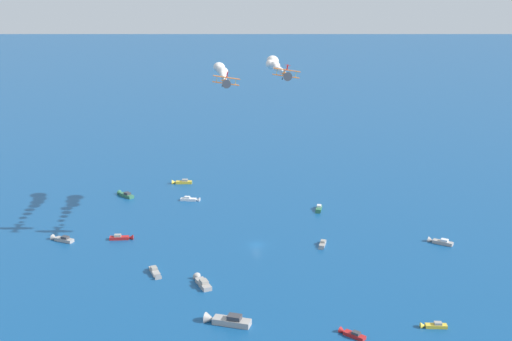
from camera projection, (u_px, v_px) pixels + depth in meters
name	position (u px, v px, depth m)	size (l,w,h in m)	color
ground_plane	(256.00, 245.00, 181.73)	(2000.00, 2000.00, 0.00)	navy
motorboat_far_port	(191.00, 199.00, 219.16)	(4.49, 6.63, 1.91)	white
motorboat_far_stbd	(432.00, 326.00, 137.51)	(4.10, 5.55, 1.63)	gold
motorboat_inshore	(155.00, 273.00, 162.78)	(5.35, 6.60, 1.98)	#9E9993
motorboat_offshore	(125.00, 195.00, 223.93)	(3.44, 7.78, 2.19)	#33704C
motorboat_trailing	(61.00, 239.00, 184.55)	(2.73, 7.31, 2.07)	#9E9993
motorboat_ahead	(123.00, 238.00, 185.65)	(5.41, 6.33, 1.93)	#B21E1E
motorboat_mid_cluster	(322.00, 245.00, 180.71)	(5.93, 3.32, 1.67)	#9E9993
motorboat_outer_ring_a	(319.00, 209.00, 209.57)	(6.64, 4.01, 1.88)	#33704C
motorboat_outer_ring_b	(439.00, 242.00, 182.64)	(1.89, 6.93, 2.00)	#9E9993
motorboat_outer_ring_c	(202.00, 282.00, 157.44)	(6.11, 7.89, 2.34)	#9E9993
motorboat_outer_ring_d	(181.00, 182.00, 238.37)	(5.67, 7.06, 2.11)	gold
motorboat_outer_ring_e	(351.00, 334.00, 134.22)	(2.11, 5.95, 1.69)	#B21E1E
motorboat_outer_ring_f	(226.00, 320.00, 139.00)	(5.37, 10.42, 2.93)	#9E9993
biplane_lead	(286.00, 75.00, 169.34)	(6.79, 6.59, 3.66)	orange
wingwalker_lead	(288.00, 66.00, 168.78)	(1.00, 1.23, 1.53)	red
smoke_trail_lead	(274.00, 64.00, 194.69)	(25.58, 20.95, 3.97)	silver
biplane_wingman	(226.00, 82.00, 172.87)	(6.79, 6.59, 3.66)	orange
wingwalker_wingman	(227.00, 74.00, 172.30)	(0.64, 0.77, 1.78)	red
smoke_trail_wingman	(221.00, 71.00, 197.74)	(25.26, 21.40, 3.88)	silver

